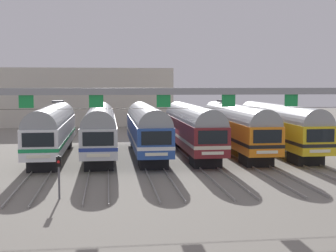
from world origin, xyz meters
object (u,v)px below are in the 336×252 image
at_px(commuter_train_silver, 100,128).
at_px(commuter_train_yellow, 279,126).
at_px(commuter_train_maroon, 192,127).
at_px(commuter_train_blue, 146,127).
at_px(yard_signal_mast, 59,169).
at_px(catenary_gantry, 196,105).
at_px(commuter_train_white, 53,128).
at_px(commuter_train_orange, 236,126).

bearing_deg(commuter_train_silver, commuter_train_yellow, 0.00).
height_order(commuter_train_silver, commuter_train_maroon, same).
relative_size(commuter_train_silver, commuter_train_blue, 1.00).
distance_m(commuter_train_blue, yard_signal_mast, 17.22).
bearing_deg(commuter_train_maroon, catenary_gantry, -99.07).
bearing_deg(commuter_train_white, yard_signal_mast, -82.31).
relative_size(commuter_train_silver, commuter_train_maroon, 1.00).
relative_size(commuter_train_blue, commuter_train_maroon, 1.00).
xyz_separation_m(commuter_train_orange, yard_signal_mast, (-15.08, -15.94, -0.88)).
bearing_deg(commuter_train_maroon, commuter_train_silver, 180.00).
xyz_separation_m(commuter_train_blue, commuter_train_maroon, (4.31, 0.00, 0.00)).
height_order(commuter_train_blue, commuter_train_orange, commuter_train_orange).
distance_m(commuter_train_silver, commuter_train_blue, 4.31).
xyz_separation_m(commuter_train_silver, yard_signal_mast, (-2.15, -15.94, -0.88)).
xyz_separation_m(commuter_train_white, commuter_train_silver, (4.31, -0.00, -0.00)).
xyz_separation_m(commuter_train_maroon, commuter_train_yellow, (8.62, 0.00, 0.00)).
bearing_deg(commuter_train_maroon, yard_signal_mast, -124.05).
bearing_deg(commuter_train_white, catenary_gantry, -51.41).
distance_m(commuter_train_white, commuter_train_silver, 4.31).
relative_size(commuter_train_yellow, yard_signal_mast, 7.03).
bearing_deg(commuter_train_blue, commuter_train_yellow, 0.00).
distance_m(commuter_train_orange, commuter_train_yellow, 4.31).
relative_size(commuter_train_white, commuter_train_orange, 1.00).
bearing_deg(commuter_train_silver, commuter_train_white, 179.94).
distance_m(commuter_train_blue, catenary_gantry, 13.93).
xyz_separation_m(commuter_train_blue, yard_signal_mast, (-6.46, -15.94, -0.88)).
relative_size(commuter_train_white, yard_signal_mast, 7.03).
bearing_deg(commuter_train_silver, commuter_train_orange, 0.02).
height_order(commuter_train_blue, commuter_train_maroon, same).
bearing_deg(catenary_gantry, yard_signal_mast, -164.16).
distance_m(commuter_train_silver, commuter_train_yellow, 17.23).
relative_size(commuter_train_yellow, catenary_gantry, 0.67).
bearing_deg(commuter_train_blue, commuter_train_orange, 0.03).
distance_m(catenary_gantry, yard_signal_mast, 9.64).
relative_size(commuter_train_maroon, catenary_gantry, 0.67).
height_order(commuter_train_orange, yard_signal_mast, commuter_train_orange).
bearing_deg(catenary_gantry, commuter_train_blue, 99.07).
bearing_deg(commuter_train_maroon, commuter_train_blue, 180.00).
distance_m(commuter_train_white, catenary_gantry, 17.48).
distance_m(commuter_train_silver, catenary_gantry, 15.20).
distance_m(commuter_train_blue, commuter_train_maroon, 4.31).
height_order(commuter_train_blue, yard_signal_mast, commuter_train_blue).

